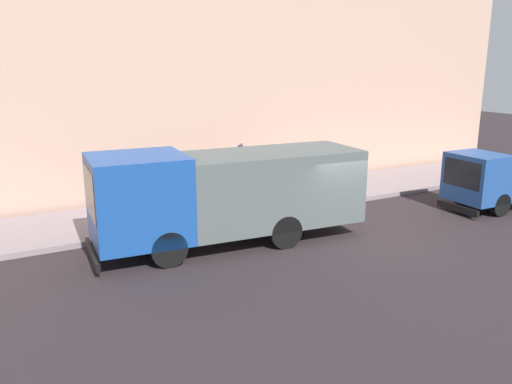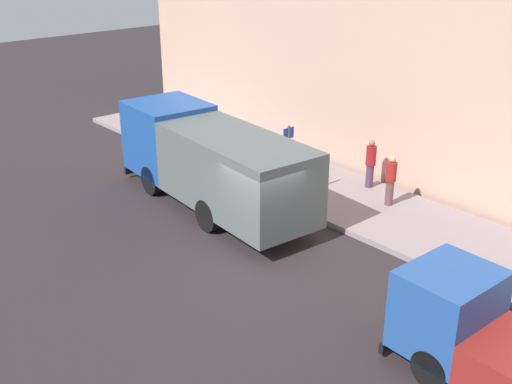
{
  "view_description": "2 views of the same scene",
  "coord_description": "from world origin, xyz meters",
  "px_view_note": "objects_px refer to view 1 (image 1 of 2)",
  "views": [
    {
      "loc": [
        -12.38,
        10.0,
        5.48
      ],
      "look_at": [
        0.88,
        2.73,
        1.62
      ],
      "focal_mm": 36.26,
      "sensor_mm": 36.0,
      "label": 1
    },
    {
      "loc": [
        -10.19,
        -11.64,
        8.53
      ],
      "look_at": [
        1.04,
        1.08,
        1.35
      ],
      "focal_mm": 43.96,
      "sensor_mm": 36.0,
      "label": 2
    }
  ],
  "objects_px": {
    "large_utility_truck": "(228,192)",
    "pedestrian_third": "(272,171)",
    "traffic_cone_orange": "(121,221)",
    "pedestrian_walking": "(199,189)",
    "pedestrian_standing": "(233,172)",
    "small_flatbed_truck": "(500,181)",
    "street_sign_post": "(242,173)"
  },
  "relations": [
    {
      "from": "large_utility_truck",
      "to": "pedestrian_third",
      "type": "distance_m",
      "value": 5.8
    },
    {
      "from": "traffic_cone_orange",
      "to": "pedestrian_walking",
      "type": "bearing_deg",
      "value": -75.14
    },
    {
      "from": "large_utility_truck",
      "to": "traffic_cone_orange",
      "type": "distance_m",
      "value": 3.72
    },
    {
      "from": "pedestrian_standing",
      "to": "pedestrian_third",
      "type": "height_order",
      "value": "pedestrian_standing"
    },
    {
      "from": "traffic_cone_orange",
      "to": "small_flatbed_truck",
      "type": "bearing_deg",
      "value": -104.64
    },
    {
      "from": "small_flatbed_truck",
      "to": "pedestrian_walking",
      "type": "distance_m",
      "value": 11.4
    },
    {
      "from": "large_utility_truck",
      "to": "pedestrian_third",
      "type": "height_order",
      "value": "large_utility_truck"
    },
    {
      "from": "traffic_cone_orange",
      "to": "street_sign_post",
      "type": "distance_m",
      "value": 4.4
    },
    {
      "from": "small_flatbed_truck",
      "to": "traffic_cone_orange",
      "type": "bearing_deg",
      "value": 77.17
    },
    {
      "from": "pedestrian_walking",
      "to": "pedestrian_standing",
      "type": "height_order",
      "value": "pedestrian_standing"
    },
    {
      "from": "traffic_cone_orange",
      "to": "street_sign_post",
      "type": "xyz_separation_m",
      "value": [
        -0.23,
        -4.24,
        1.18
      ]
    },
    {
      "from": "large_utility_truck",
      "to": "pedestrian_walking",
      "type": "distance_m",
      "value": 3.13
    },
    {
      "from": "small_flatbed_truck",
      "to": "large_utility_truck",
      "type": "bearing_deg",
      "value": 84.9
    },
    {
      "from": "street_sign_post",
      "to": "small_flatbed_truck",
      "type": "bearing_deg",
      "value": -109.54
    },
    {
      "from": "pedestrian_walking",
      "to": "street_sign_post",
      "type": "xyz_separation_m",
      "value": [
        -1.04,
        -1.17,
        0.67
      ]
    },
    {
      "from": "pedestrian_walking",
      "to": "pedestrian_third",
      "type": "xyz_separation_m",
      "value": [
        1.12,
        -3.68,
        0.07
      ]
    },
    {
      "from": "pedestrian_third",
      "to": "street_sign_post",
      "type": "bearing_deg",
      "value": -71.46
    },
    {
      "from": "large_utility_truck",
      "to": "pedestrian_walking",
      "type": "bearing_deg",
      "value": -1.52
    },
    {
      "from": "small_flatbed_truck",
      "to": "pedestrian_standing",
      "type": "relative_size",
      "value": 3.11
    },
    {
      "from": "traffic_cone_orange",
      "to": "large_utility_truck",
      "type": "bearing_deg",
      "value": -129.22
    },
    {
      "from": "pedestrian_standing",
      "to": "traffic_cone_orange",
      "type": "bearing_deg",
      "value": -5.68
    },
    {
      "from": "small_flatbed_truck",
      "to": "pedestrian_walking",
      "type": "bearing_deg",
      "value": 69.3
    },
    {
      "from": "large_utility_truck",
      "to": "small_flatbed_truck",
      "type": "relative_size",
      "value": 1.6
    },
    {
      "from": "large_utility_truck",
      "to": "pedestrian_third",
      "type": "relative_size",
      "value": 4.98
    },
    {
      "from": "small_flatbed_truck",
      "to": "pedestrian_third",
      "type": "bearing_deg",
      "value": 53.15
    },
    {
      "from": "pedestrian_third",
      "to": "large_utility_truck",
      "type": "bearing_deg",
      "value": -66.04
    },
    {
      "from": "traffic_cone_orange",
      "to": "street_sign_post",
      "type": "height_order",
      "value": "street_sign_post"
    },
    {
      "from": "large_utility_truck",
      "to": "traffic_cone_orange",
      "type": "bearing_deg",
      "value": 55.25
    },
    {
      "from": "traffic_cone_orange",
      "to": "pedestrian_third",
      "type": "bearing_deg",
      "value": -74.02
    },
    {
      "from": "small_flatbed_truck",
      "to": "traffic_cone_orange",
      "type": "relative_size",
      "value": 8.15
    },
    {
      "from": "pedestrian_standing",
      "to": "street_sign_post",
      "type": "xyz_separation_m",
      "value": [
        -2.89,
        1.1,
        0.6
      ]
    },
    {
      "from": "small_flatbed_truck",
      "to": "traffic_cone_orange",
      "type": "xyz_separation_m",
      "value": [
        3.55,
        13.6,
        -0.53
      ]
    }
  ]
}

